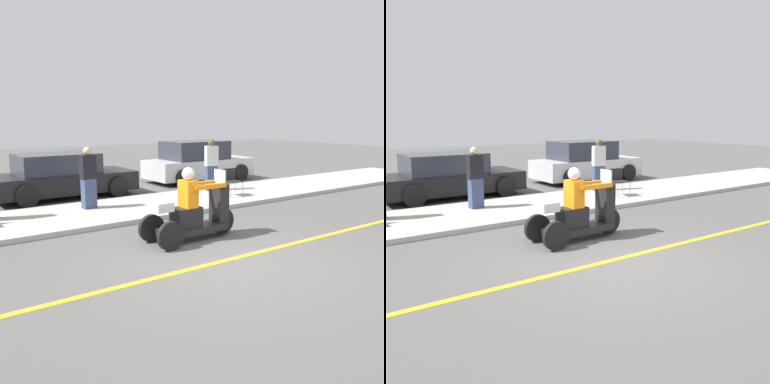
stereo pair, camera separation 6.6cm
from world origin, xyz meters
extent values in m
plane|color=#565451|center=(0.00, 0.00, 0.00)|extent=(60.00, 60.00, 0.00)
cube|color=gold|center=(0.22, 0.00, 0.00)|extent=(24.00, 0.12, 0.01)
cube|color=#B2ADA3|center=(0.00, 4.60, 0.06)|extent=(28.00, 2.80, 0.12)
cylinder|color=black|center=(1.02, 1.40, 0.28)|extent=(0.56, 0.10, 0.56)
cylinder|color=black|center=(-0.53, 1.05, 0.28)|extent=(0.56, 0.10, 0.56)
cylinder|color=black|center=(-0.53, 1.76, 0.28)|extent=(0.56, 0.10, 0.56)
cube|color=black|center=(0.22, 1.40, 0.23)|extent=(1.46, 0.50, 0.14)
cube|color=black|center=(0.07, 1.40, 0.50)|extent=(0.59, 0.39, 0.40)
cube|color=black|center=(0.92, 1.40, 0.63)|extent=(0.24, 0.39, 0.95)
cube|color=silver|center=(0.94, 1.40, 1.25)|extent=(0.03, 0.36, 0.30)
cube|color=silver|center=(-0.51, 1.40, 0.79)|extent=(0.36, 0.39, 0.18)
cube|color=orange|center=(0.12, 1.40, 0.97)|extent=(0.26, 0.38, 0.55)
sphere|color=silver|center=(0.12, 1.40, 1.38)|extent=(0.26, 0.26, 0.26)
cube|color=#726656|center=(0.25, 1.28, 0.50)|extent=(0.14, 0.14, 0.40)
cube|color=#726656|center=(0.25, 1.52, 0.50)|extent=(0.14, 0.14, 0.40)
cube|color=orange|center=(0.52, 1.20, 1.11)|extent=(0.80, 0.09, 0.09)
cube|color=orange|center=(0.52, 1.60, 1.11)|extent=(0.80, 0.09, 0.09)
cube|color=#38476B|center=(3.82, 5.36, 0.53)|extent=(0.41, 0.33, 0.81)
cube|color=silver|center=(3.82, 5.36, 1.25)|extent=(0.45, 0.34, 0.64)
sphere|color=brown|center=(3.82, 5.36, 1.68)|extent=(0.22, 0.22, 0.22)
cube|color=#38476B|center=(-0.52, 5.04, 0.51)|extent=(0.37, 0.27, 0.78)
cube|color=black|center=(-0.52, 5.04, 1.21)|extent=(0.41, 0.27, 0.62)
sphere|color=beige|center=(-0.52, 5.04, 1.63)|extent=(0.21, 0.21, 0.21)
cylinder|color=#A5A8AD|center=(3.49, 4.01, 0.34)|extent=(0.02, 0.02, 0.44)
cylinder|color=#A5A8AD|center=(3.92, 3.95, 0.34)|extent=(0.02, 0.02, 0.44)
cylinder|color=#A5A8AD|center=(3.55, 4.45, 0.34)|extent=(0.02, 0.02, 0.44)
cylinder|color=#A5A8AD|center=(3.99, 4.38, 0.34)|extent=(0.02, 0.02, 0.44)
cube|color=#232326|center=(3.74, 4.20, 0.57)|extent=(0.50, 0.50, 0.02)
cube|color=#232326|center=(3.77, 4.42, 0.75)|extent=(0.44, 0.09, 0.38)
cube|color=silver|center=(5.27, 8.00, 0.52)|extent=(4.27, 1.80, 0.69)
cube|color=#2D333D|center=(5.06, 8.00, 1.22)|extent=(2.35, 1.62, 0.71)
cylinder|color=black|center=(6.66, 7.10, 0.32)|extent=(0.64, 0.22, 0.64)
cylinder|color=black|center=(6.66, 8.91, 0.32)|extent=(0.64, 0.22, 0.64)
cylinder|color=black|center=(3.88, 7.10, 0.32)|extent=(0.64, 0.22, 0.64)
cylinder|color=black|center=(3.88, 8.91, 0.32)|extent=(0.64, 0.22, 0.64)
cube|color=black|center=(-0.28, 7.65, 0.47)|extent=(4.30, 1.90, 0.59)
cube|color=#2D333D|center=(-0.49, 7.65, 1.08)|extent=(2.37, 1.71, 0.62)
cylinder|color=black|center=(1.12, 6.70, 0.32)|extent=(0.64, 0.22, 0.64)
cylinder|color=black|center=(1.12, 8.60, 0.32)|extent=(0.64, 0.22, 0.64)
cylinder|color=black|center=(-1.68, 6.70, 0.32)|extent=(0.64, 0.22, 0.64)
cylinder|color=black|center=(-1.68, 8.60, 0.32)|extent=(0.64, 0.22, 0.64)
camera|label=1|loc=(-4.72, -5.52, 2.50)|focal=40.00mm
camera|label=2|loc=(-4.67, -5.56, 2.50)|focal=40.00mm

